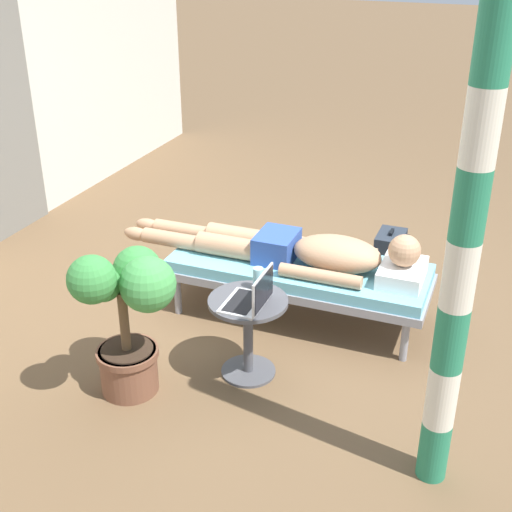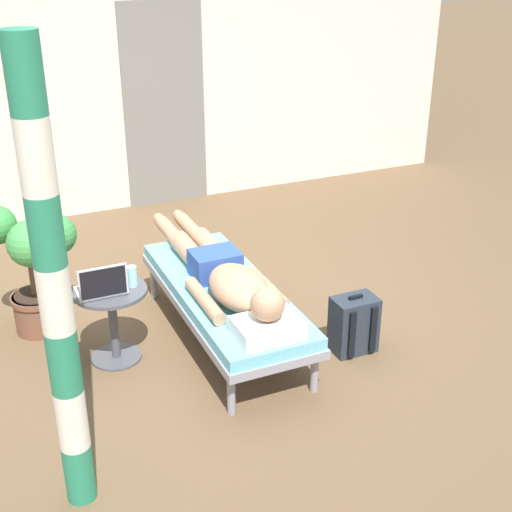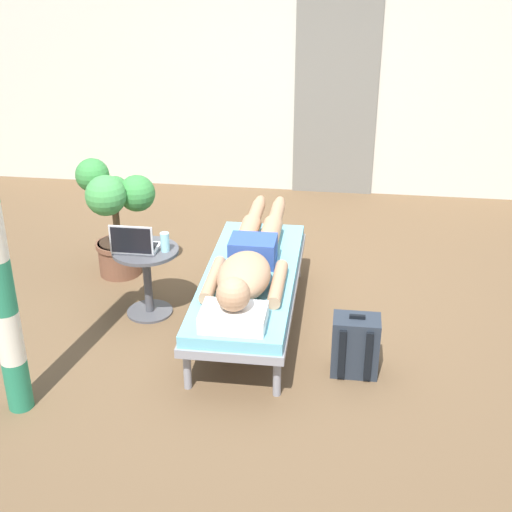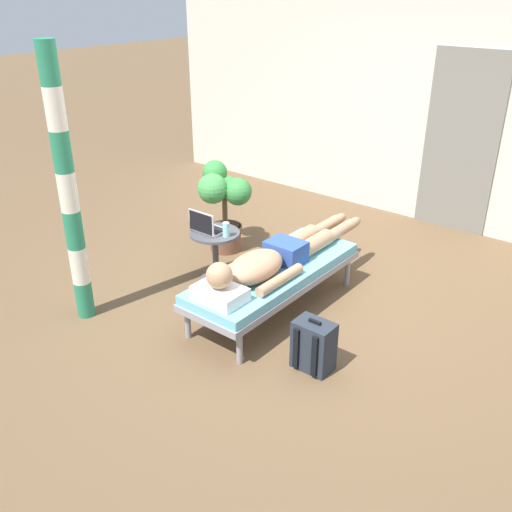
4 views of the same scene
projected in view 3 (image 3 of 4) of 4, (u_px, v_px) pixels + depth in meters
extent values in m
plane|color=brown|center=(261.00, 314.00, 5.25)|extent=(40.00, 40.00, 0.00)
cube|color=beige|center=(290.00, 61.00, 7.15)|extent=(7.60, 0.20, 2.70)
cube|color=slate|center=(336.00, 97.00, 7.14)|extent=(0.84, 0.03, 2.04)
cylinder|color=gray|center=(230.00, 257.00, 5.81)|extent=(0.05, 0.05, 0.28)
cylinder|color=gray|center=(298.00, 261.00, 5.75)|extent=(0.05, 0.05, 0.28)
cylinder|color=gray|center=(187.00, 369.00, 4.38)|extent=(0.05, 0.05, 0.28)
cylinder|color=gray|center=(277.00, 376.00, 4.31)|extent=(0.05, 0.05, 0.28)
cube|color=gray|center=(250.00, 287.00, 4.99)|extent=(0.66, 1.81, 0.06)
cube|color=#6BB7CC|center=(250.00, 278.00, 4.96)|extent=(0.63, 1.77, 0.08)
cube|color=white|center=(234.00, 317.00, 4.29)|extent=(0.40, 0.28, 0.11)
sphere|color=tan|center=(233.00, 294.00, 4.22)|extent=(0.21, 0.21, 0.21)
ellipsoid|color=tan|center=(244.00, 276.00, 4.65)|extent=(0.35, 0.60, 0.23)
cylinder|color=tan|center=(213.00, 279.00, 4.76)|extent=(0.09, 0.55, 0.09)
cylinder|color=tan|center=(278.00, 284.00, 4.70)|extent=(0.09, 0.55, 0.09)
cube|color=#2D4C9E|center=(253.00, 251.00, 5.05)|extent=(0.33, 0.26, 0.19)
cylinder|color=tan|center=(248.00, 234.00, 5.37)|extent=(0.15, 0.42, 0.15)
cylinder|color=tan|center=(255.00, 215.00, 5.76)|extent=(0.11, 0.44, 0.11)
ellipsoid|color=tan|center=(260.00, 202.00, 6.02)|extent=(0.09, 0.20, 0.10)
cylinder|color=tan|center=(270.00, 235.00, 5.35)|extent=(0.15, 0.42, 0.15)
cylinder|color=tan|center=(276.00, 216.00, 5.74)|extent=(0.11, 0.44, 0.11)
ellipsoid|color=tan|center=(280.00, 203.00, 6.00)|extent=(0.09, 0.20, 0.10)
cylinder|color=#4C4C51|center=(150.00, 311.00, 5.27)|extent=(0.34, 0.34, 0.02)
cylinder|color=#4C4C51|center=(148.00, 282.00, 5.16)|extent=(0.06, 0.06, 0.48)
cylinder|color=#4C4C51|center=(145.00, 251.00, 5.05)|extent=(0.48, 0.48, 0.02)
cube|color=silver|center=(137.00, 248.00, 5.05)|extent=(0.31, 0.22, 0.02)
cube|color=black|center=(137.00, 246.00, 5.06)|extent=(0.27, 0.15, 0.00)
cube|color=silver|center=(131.00, 240.00, 4.90)|extent=(0.31, 0.01, 0.21)
cube|color=black|center=(131.00, 241.00, 4.89)|extent=(0.29, 0.00, 0.19)
cylinder|color=#99D8E5|center=(165.00, 242.00, 5.00)|extent=(0.06, 0.06, 0.14)
cube|color=#262D38|center=(355.00, 345.00, 4.51)|extent=(0.30, 0.20, 0.40)
cube|color=#262D38|center=(355.00, 344.00, 4.65)|extent=(0.23, 0.04, 0.18)
cube|color=black|center=(342.00, 354.00, 4.42)|extent=(0.04, 0.02, 0.34)
cube|color=black|center=(368.00, 356.00, 4.40)|extent=(0.04, 0.02, 0.34)
cube|color=black|center=(357.00, 317.00, 4.42)|extent=(0.10, 0.02, 0.02)
cylinder|color=brown|center=(120.00, 258.00, 5.80)|extent=(0.34, 0.34, 0.28)
cylinder|color=brown|center=(118.00, 244.00, 5.75)|extent=(0.37, 0.37, 0.04)
cylinder|color=#332319|center=(118.00, 242.00, 5.74)|extent=(0.31, 0.31, 0.01)
cylinder|color=brown|center=(116.00, 221.00, 5.66)|extent=(0.06, 0.06, 0.38)
sphere|color=#38843D|center=(137.00, 193.00, 5.53)|extent=(0.29, 0.29, 0.29)
sphere|color=#38843D|center=(115.00, 189.00, 5.64)|extent=(0.20, 0.20, 0.20)
sphere|color=#38843D|center=(92.00, 175.00, 5.57)|extent=(0.27, 0.27, 0.27)
sphere|color=#429347|center=(106.00, 196.00, 5.38)|extent=(0.32, 0.32, 0.32)
cylinder|color=#267F59|center=(18.00, 384.00, 4.20)|extent=(0.15, 0.15, 0.33)
cylinder|color=silver|center=(9.00, 337.00, 4.05)|extent=(0.15, 0.15, 0.33)
cylinder|color=#267F59|center=(0.00, 286.00, 3.91)|extent=(0.15, 0.15, 0.33)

